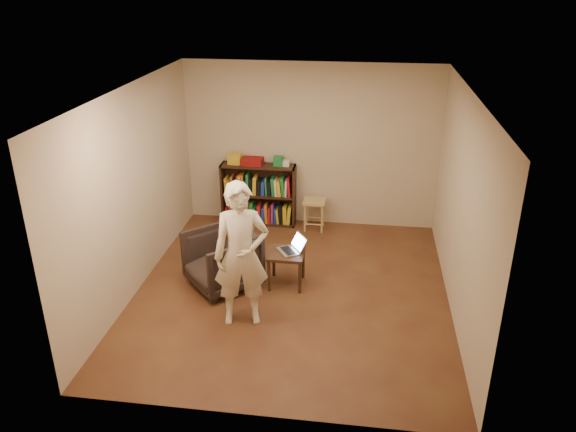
# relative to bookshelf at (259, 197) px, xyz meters

# --- Properties ---
(floor) EXTENTS (4.50, 4.50, 0.00)m
(floor) POSITION_rel_bookshelf_xyz_m (0.82, -2.09, -0.44)
(floor) COLOR #4F2519
(floor) RESTS_ON ground
(ceiling) EXTENTS (4.50, 4.50, 0.00)m
(ceiling) POSITION_rel_bookshelf_xyz_m (0.82, -2.09, 2.16)
(ceiling) COLOR silver
(ceiling) RESTS_ON wall_back
(wall_back) EXTENTS (4.00, 0.00, 4.00)m
(wall_back) POSITION_rel_bookshelf_xyz_m (0.82, 0.16, 0.86)
(wall_back) COLOR beige
(wall_back) RESTS_ON floor
(wall_left) EXTENTS (0.00, 4.50, 4.50)m
(wall_left) POSITION_rel_bookshelf_xyz_m (-1.18, -2.09, 0.86)
(wall_left) COLOR beige
(wall_left) RESTS_ON floor
(wall_right) EXTENTS (0.00, 4.50, 4.50)m
(wall_right) POSITION_rel_bookshelf_xyz_m (2.82, -2.09, 0.86)
(wall_right) COLOR beige
(wall_right) RESTS_ON floor
(bookshelf) EXTENTS (1.20, 0.30, 1.00)m
(bookshelf) POSITION_rel_bookshelf_xyz_m (0.00, 0.00, 0.00)
(bookshelf) COLOR black
(bookshelf) RESTS_ON floor
(box_yellow) EXTENTS (0.21, 0.16, 0.17)m
(box_yellow) POSITION_rel_bookshelf_xyz_m (-0.38, -0.00, 0.65)
(box_yellow) COLOR gold
(box_yellow) RESTS_ON bookshelf
(red_cloth) EXTENTS (0.33, 0.25, 0.11)m
(red_cloth) POSITION_rel_bookshelf_xyz_m (-0.09, -0.01, 0.62)
(red_cloth) COLOR maroon
(red_cloth) RESTS_ON bookshelf
(box_green) EXTENTS (0.15, 0.15, 0.15)m
(box_green) POSITION_rel_bookshelf_xyz_m (0.33, 0.00, 0.63)
(box_green) COLOR #1F7436
(box_green) RESTS_ON bookshelf
(box_white) EXTENTS (0.11, 0.11, 0.09)m
(box_white) POSITION_rel_bookshelf_xyz_m (0.45, 0.00, 0.60)
(box_white) COLOR silver
(box_white) RESTS_ON bookshelf
(stool) EXTENTS (0.34, 0.34, 0.50)m
(stool) POSITION_rel_bookshelf_xyz_m (0.92, -0.14, -0.04)
(stool) COLOR #A78551
(stool) RESTS_ON floor
(armchair) EXTENTS (1.16, 1.16, 0.76)m
(armchair) POSITION_rel_bookshelf_xyz_m (-0.10, -2.06, -0.06)
(armchair) COLOR #2C221D
(armchair) RESTS_ON floor
(side_table) EXTENTS (0.46, 0.46, 0.47)m
(side_table) POSITION_rel_bookshelf_xyz_m (0.73, -1.92, -0.04)
(side_table) COLOR black
(side_table) RESTS_ON floor
(laptop) EXTENTS (0.43, 0.43, 0.20)m
(laptop) POSITION_rel_bookshelf_xyz_m (0.80, -1.86, 0.09)
(laptop) COLOR silver
(laptop) RESTS_ON side_table
(person) EXTENTS (0.71, 0.55, 1.74)m
(person) POSITION_rel_bookshelf_xyz_m (0.33, -2.81, 0.43)
(person) COLOR #EDE2C3
(person) RESTS_ON floor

